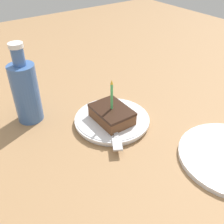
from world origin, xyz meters
TOP-DOWN VIEW (x-y plane):
  - ground_plane at (0.00, 0.00)m, footprint 2.40×2.40m
  - plate at (0.01, -0.01)m, footprint 0.22×0.22m
  - cake_slice at (-0.00, -0.02)m, footprint 0.09×0.12m
  - fork at (-0.02, -0.06)m, footprint 0.11×0.18m
  - bottle at (-0.18, 0.15)m, footprint 0.07×0.07m

SIDE VIEW (x-z plane):
  - ground_plane at x=0.00m, z-range -0.04..0.00m
  - plate at x=0.01m, z-range 0.00..0.02m
  - fork at x=-0.02m, z-range 0.02..0.02m
  - cake_slice at x=0.00m, z-range -0.02..0.10m
  - bottle at x=-0.18m, z-range -0.02..0.21m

